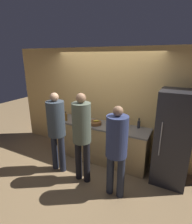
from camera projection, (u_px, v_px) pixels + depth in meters
name	position (u px, v px, depth m)	size (l,w,h in m)	color
ground_plane	(93.00, 165.00, 4.03)	(14.00, 14.00, 0.00)	#8C704C
wall_back	(106.00, 104.00, 4.19)	(5.20, 0.06, 2.60)	#E0B266
counter	(100.00, 141.00, 4.20)	(2.30, 0.64, 0.90)	tan
refrigerator	(173.00, 138.00, 3.32)	(0.63, 0.71, 1.84)	#232328
person_left	(56.00, 126.00, 3.58)	(0.36, 0.36, 1.73)	#232838
person_center	(82.00, 131.00, 3.25)	(0.35, 0.35, 1.79)	black
person_right	(117.00, 145.00, 2.89)	(0.36, 0.36, 1.67)	#232838
fruit_bowl	(95.00, 123.00, 4.02)	(0.30, 0.30, 0.11)	brown
utensil_crock	(124.00, 124.00, 3.86)	(0.12, 0.12, 0.31)	silver
bottle_dark	(139.00, 124.00, 3.81)	(0.06, 0.06, 0.22)	#333338
bottle_clear	(108.00, 125.00, 3.73)	(0.05, 0.05, 0.23)	silver
bottle_amber	(66.00, 117.00, 4.25)	(0.07, 0.07, 0.22)	brown
cup_white	(113.00, 127.00, 3.74)	(0.08, 0.08, 0.09)	white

